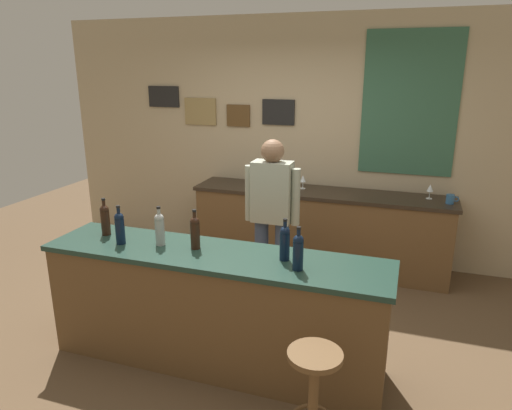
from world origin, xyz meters
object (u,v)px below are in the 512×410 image
at_px(wine_bottle_d, 195,231).
at_px(wine_bottle_f, 298,251).
at_px(bartender, 272,213).
at_px(coffee_mug, 450,199).
at_px(wine_bottle_e, 285,242).
at_px(wine_glass_a, 303,179).
at_px(wine_bottle_a, 105,219).
at_px(wine_bottle_b, 120,227).
at_px(wine_glass_b, 430,189).
at_px(bar_stool, 314,386).
at_px(wine_bottle_c, 160,228).

relative_size(wine_bottle_d, wine_bottle_f, 1.00).
bearing_deg(bartender, coffee_mug, 32.12).
bearing_deg(wine_bottle_e, wine_glass_a, 99.61).
distance_m(wine_bottle_d, wine_glass_a, 2.10).
height_order(wine_bottle_a, wine_bottle_f, same).
height_order(wine_bottle_b, wine_glass_b, wine_bottle_b).
bearing_deg(wine_glass_a, bartender, -91.66).
height_order(wine_bottle_d, wine_glass_a, wine_bottle_d).
xyz_separation_m(bar_stool, wine_bottle_a, (-1.88, 0.71, 0.60)).
bearing_deg(wine_bottle_b, bar_stool, -19.26).
bearing_deg(wine_bottle_a, bar_stool, -20.72).
relative_size(wine_bottle_d, wine_glass_a, 1.97).
bearing_deg(wine_bottle_c, bar_stool, -25.85).
relative_size(wine_glass_a, coffee_mug, 1.24).
xyz_separation_m(bar_stool, wine_bottle_e, (-0.37, 0.68, 0.60)).
distance_m(wine_bottle_a, wine_bottle_b, 0.27).
xyz_separation_m(wine_bottle_e, wine_glass_a, (-0.35, 2.06, -0.05)).
bearing_deg(wine_glass_b, wine_glass_a, -179.44).
distance_m(bar_stool, wine_bottle_a, 2.10).
bearing_deg(wine_bottle_e, wine_bottle_c, -178.54).
relative_size(bar_stool, wine_glass_b, 4.39).
bearing_deg(wine_bottle_c, wine_bottle_d, 3.24).
xyz_separation_m(bartender, coffee_mug, (1.58, 0.99, 0.01)).
bearing_deg(wine_bottle_d, wine_bottle_e, 0.71).
height_order(bartender, wine_glass_b, bartender).
height_order(bartender, coffee_mug, bartender).
height_order(bar_stool, coffee_mug, coffee_mug).
xyz_separation_m(wine_bottle_e, coffee_mug, (1.20, 1.95, -0.11)).
bearing_deg(wine_glass_b, wine_bottle_a, -140.90).
bearing_deg(wine_bottle_f, bartender, 115.07).
height_order(wine_bottle_a, wine_glass_a, wine_bottle_a).
bearing_deg(wine_glass_a, wine_bottle_a, -119.75).
bearing_deg(coffee_mug, bar_stool, -107.54).
bearing_deg(wine_bottle_c, wine_bottle_b, -165.75).
distance_m(bar_stool, wine_bottle_d, 1.39).
relative_size(bar_stool, wine_bottle_b, 2.22).
bearing_deg(wine_glass_b, wine_bottle_e, -115.82).
height_order(bar_stool, wine_bottle_b, wine_bottle_b).
bearing_deg(wine_bottle_a, wine_bottle_e, -1.25).
height_order(bartender, bar_stool, bartender).
height_order(wine_bottle_c, wine_glass_a, wine_bottle_c).
xyz_separation_m(wine_bottle_e, wine_bottle_f, (0.13, -0.13, 0.00)).
height_order(bartender, wine_bottle_b, bartender).
relative_size(wine_bottle_e, wine_glass_a, 1.97).
relative_size(wine_glass_a, wine_glass_b, 1.00).
bearing_deg(wine_bottle_c, wine_bottle_a, 173.80).
bearing_deg(wine_glass_a, bar_stool, -75.28).
height_order(wine_bottle_b, wine_bottle_d, same).
height_order(wine_bottle_a, wine_bottle_c, same).
bearing_deg(bartender, wine_glass_b, 38.90).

